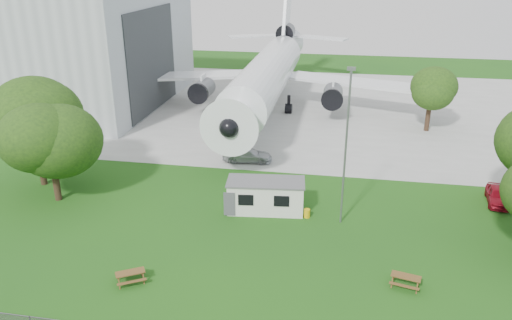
% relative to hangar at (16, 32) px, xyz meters
% --- Properties ---
extents(ground, '(160.00, 160.00, 0.00)m').
position_rel_hangar_xyz_m(ground, '(37.97, -36.00, -9.41)').
color(ground, '#255F15').
extents(concrete_apron, '(120.00, 46.00, 0.03)m').
position_rel_hangar_xyz_m(concrete_apron, '(37.97, 2.00, -9.39)').
color(concrete_apron, '#B7B7B2').
rests_on(concrete_apron, ground).
extents(hangar, '(43.00, 31.00, 18.55)m').
position_rel_hangar_xyz_m(hangar, '(0.00, 0.00, 0.00)').
color(hangar, '#B2B7BC').
rests_on(hangar, ground).
extents(airliner, '(46.36, 47.73, 17.69)m').
position_rel_hangar_xyz_m(airliner, '(35.97, -0.14, -4.14)').
color(airliner, white).
rests_on(airliner, ground).
extents(site_cabin, '(6.87, 3.32, 2.62)m').
position_rel_hangar_xyz_m(site_cabin, '(40.14, -28.87, -8.09)').
color(site_cabin, silver).
rests_on(site_cabin, ground).
extents(picnic_west, '(2.31, 2.20, 0.76)m').
position_rel_hangar_xyz_m(picnic_west, '(33.26, -39.99, -9.41)').
color(picnic_west, brown).
rests_on(picnic_west, ground).
extents(picnic_east, '(2.10, 1.88, 0.76)m').
position_rel_hangar_xyz_m(picnic_east, '(50.31, -37.38, -9.41)').
color(picnic_east, brown).
rests_on(picnic_east, ground).
extents(lamp_mast, '(0.16, 0.16, 12.00)m').
position_rel_hangar_xyz_m(lamp_mast, '(46.17, -29.80, -3.41)').
color(lamp_mast, slate).
rests_on(lamp_mast, ground).
extents(tree_west_big, '(8.15, 8.15, 10.24)m').
position_rel_hangar_xyz_m(tree_west_big, '(19.49, -27.36, -3.25)').
color(tree_west_big, '#382619').
rests_on(tree_west_big, ground).
extents(tree_west_small, '(7.73, 7.73, 9.06)m').
position_rel_hangar_xyz_m(tree_west_small, '(22.47, -30.03, -4.22)').
color(tree_west_small, '#382619').
rests_on(tree_west_small, ground).
extents(tree_far_apron, '(5.54, 5.54, 7.74)m').
position_rel_hangar_xyz_m(tree_far_apron, '(55.78, -5.53, -4.45)').
color(tree_far_apron, '#382619').
rests_on(tree_far_apron, ground).
extents(car_ne_hatch, '(2.14, 4.29, 1.40)m').
position_rel_hangar_xyz_m(car_ne_hatch, '(58.99, -24.24, -8.71)').
color(car_ne_hatch, maroon).
rests_on(car_ne_hatch, ground).
extents(car_apron_van, '(5.14, 2.48, 1.44)m').
position_rel_hangar_xyz_m(car_apron_van, '(36.64, -18.79, -8.69)').
color(car_apron_van, '#AFB2B6').
rests_on(car_apron_van, ground).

